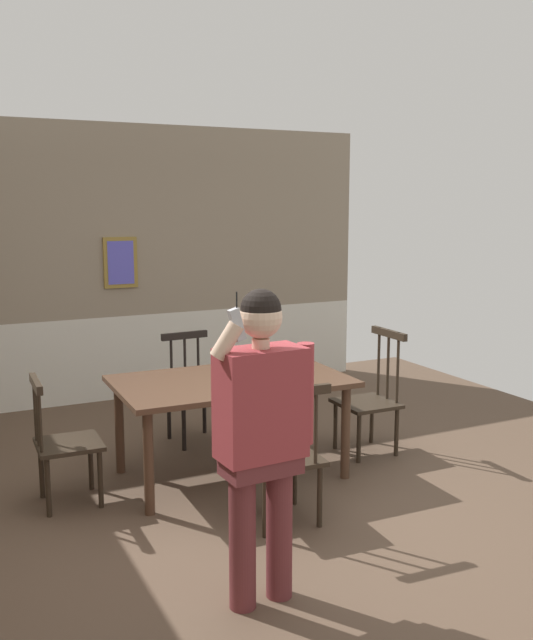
{
  "coord_description": "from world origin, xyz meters",
  "views": [
    {
      "loc": [
        -2.05,
        -4.02,
        2.09
      ],
      "look_at": [
        -0.26,
        -0.38,
        1.42
      ],
      "focal_mm": 39.94,
      "sensor_mm": 36.0,
      "label": 1
    }
  ],
  "objects_px": {
    "chair_opposite_corner": "(370,397)",
    "chair_by_doorway": "(192,388)",
    "chair_near_window": "(283,455)",
    "dining_table": "(231,389)",
    "person_figure": "(262,426)",
    "chair_at_table_head": "(63,442)"
  },
  "relations": [
    {
      "from": "dining_table",
      "to": "chair_at_table_head",
      "type": "relative_size",
      "value": 1.93
    },
    {
      "from": "chair_opposite_corner",
      "to": "person_figure",
      "type": "bearing_deg",
      "value": 133.26
    },
    {
      "from": "dining_table",
      "to": "chair_at_table_head",
      "type": "bearing_deg",
      "value": 178.6
    },
    {
      "from": "person_figure",
      "to": "chair_at_table_head",
      "type": "bearing_deg",
      "value": -71.08
    },
    {
      "from": "chair_opposite_corner",
      "to": "person_figure",
      "type": "relative_size",
      "value": 0.62
    },
    {
      "from": "chair_by_doorway",
      "to": "chair_opposite_corner",
      "type": "bearing_deg",
      "value": 140.12
    },
    {
      "from": "chair_at_table_head",
      "to": "person_figure",
      "type": "relative_size",
      "value": 0.55
    },
    {
      "from": "chair_near_window",
      "to": "person_figure",
      "type": "relative_size",
      "value": 0.58
    },
    {
      "from": "dining_table",
      "to": "person_figure",
      "type": "distance_m",
      "value": 1.8
    },
    {
      "from": "dining_table",
      "to": "chair_near_window",
      "type": "distance_m",
      "value": 0.93
    },
    {
      "from": "chair_opposite_corner",
      "to": "chair_by_doorway",
      "type": "bearing_deg",
      "value": 53.71
    },
    {
      "from": "chair_by_doorway",
      "to": "chair_at_table_head",
      "type": "relative_size",
      "value": 1.04
    },
    {
      "from": "chair_opposite_corner",
      "to": "person_figure",
      "type": "xyz_separation_m",
      "value": [
        -1.81,
        -1.66,
        0.49
      ]
    },
    {
      "from": "chair_near_window",
      "to": "chair_opposite_corner",
      "type": "distance_m",
      "value": 1.55
    },
    {
      "from": "dining_table",
      "to": "chair_at_table_head",
      "type": "height_order",
      "value": "chair_at_table_head"
    },
    {
      "from": "chair_near_window",
      "to": "chair_opposite_corner",
      "type": "xyz_separation_m",
      "value": [
        1.28,
        0.88,
        0.01
      ]
    },
    {
      "from": "dining_table",
      "to": "chair_by_doorway",
      "type": "bearing_deg",
      "value": 88.79
    },
    {
      "from": "dining_table",
      "to": "chair_near_window",
      "type": "xyz_separation_m",
      "value": [
        -0.02,
        -0.91,
        -0.22
      ]
    },
    {
      "from": "dining_table",
      "to": "chair_opposite_corner",
      "type": "height_order",
      "value": "chair_opposite_corner"
    },
    {
      "from": "chair_at_table_head",
      "to": "chair_opposite_corner",
      "type": "bearing_deg",
      "value": 90.35
    },
    {
      "from": "chair_near_window",
      "to": "chair_at_table_head",
      "type": "bearing_deg",
      "value": 146.13
    },
    {
      "from": "dining_table",
      "to": "chair_at_table_head",
      "type": "xyz_separation_m",
      "value": [
        -1.25,
        0.03,
        -0.23
      ]
    }
  ]
}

